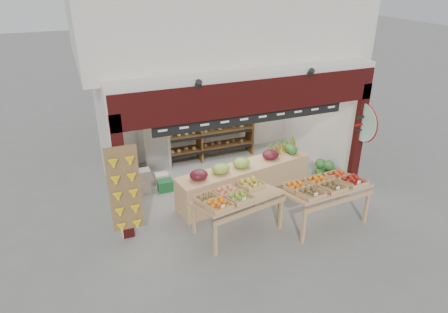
% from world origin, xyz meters
% --- Properties ---
extents(ground, '(60.00, 60.00, 0.00)m').
position_xyz_m(ground, '(0.00, 0.00, 0.00)').
color(ground, slate).
rests_on(ground, ground).
extents(shop_structure, '(6.36, 5.12, 5.40)m').
position_xyz_m(shop_structure, '(0.00, 1.61, 3.92)').
color(shop_structure, beige).
rests_on(shop_structure, ground).
extents(banana_board, '(0.60, 0.15, 1.80)m').
position_xyz_m(banana_board, '(-2.73, -1.17, 1.12)').
color(banana_board, olive).
rests_on(banana_board, ground).
extents(gift_sign, '(0.04, 0.93, 0.92)m').
position_xyz_m(gift_sign, '(2.75, -1.15, 1.75)').
color(gift_sign, silver).
rests_on(gift_sign, ground).
extents(back_shelving, '(3.14, 0.51, 1.93)m').
position_xyz_m(back_shelving, '(-0.27, 1.80, 1.22)').
color(back_shelving, brown).
rests_on(back_shelving, ground).
extents(refrigerator, '(0.74, 0.74, 1.75)m').
position_xyz_m(refrigerator, '(-1.55, 1.74, 0.88)').
color(refrigerator, silver).
rests_on(refrigerator, ground).
extents(cardboard_stack, '(0.93, 0.67, 0.60)m').
position_xyz_m(cardboard_stack, '(-1.90, 0.62, 0.22)').
color(cardboard_stack, beige).
rests_on(cardboard_stack, ground).
extents(mid_counter, '(3.39, 1.22, 1.05)m').
position_xyz_m(mid_counter, '(0.06, -0.52, 0.46)').
color(mid_counter, tan).
rests_on(mid_counter, ground).
extents(display_table_left, '(1.85, 1.25, 1.08)m').
position_xyz_m(display_table_left, '(-0.73, -1.69, 0.84)').
color(display_table_left, tan).
rests_on(display_table_left, ground).
extents(display_table_right, '(1.81, 1.10, 1.09)m').
position_xyz_m(display_table_right, '(1.21, -2.05, 0.87)').
color(display_table_right, tan).
rests_on(display_table_right, ground).
extents(watermelon_pile, '(0.74, 0.69, 0.52)m').
position_xyz_m(watermelon_pile, '(2.42, -0.51, 0.19)').
color(watermelon_pile, '#17461A').
rests_on(watermelon_pile, ground).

